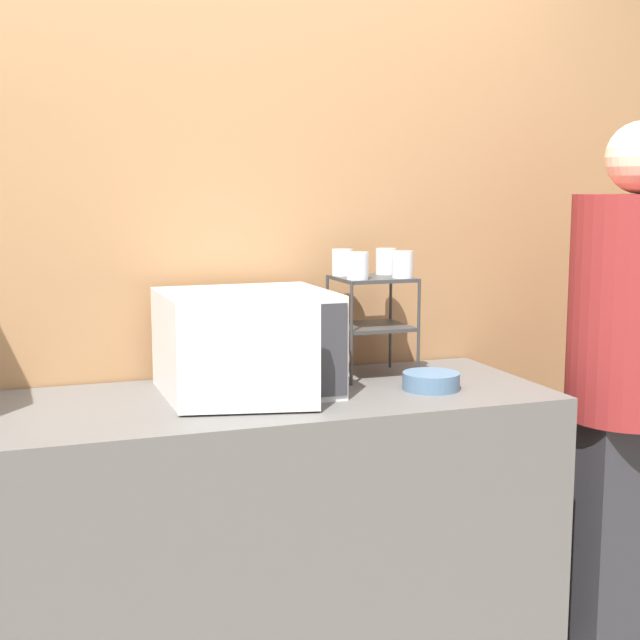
# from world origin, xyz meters

# --- Properties ---
(wall_back) EXTENTS (8.00, 0.06, 2.60)m
(wall_back) POSITION_xyz_m (0.00, 0.72, 1.30)
(wall_back) COLOR #9E7047
(wall_back) RESTS_ON ground_plane
(counter) EXTENTS (1.73, 0.68, 0.91)m
(counter) POSITION_xyz_m (0.00, 0.34, 0.45)
(counter) COLOR #595654
(counter) RESTS_ON ground_plane
(microwave) EXTENTS (0.51, 0.55, 0.31)m
(microwave) POSITION_xyz_m (-0.04, 0.40, 1.06)
(microwave) COLOR silver
(microwave) RESTS_ON counter
(dish_rack) EXTENTS (0.24, 0.23, 0.33)m
(dish_rack) POSITION_xyz_m (0.41, 0.50, 1.14)
(dish_rack) COLOR #333333
(dish_rack) RESTS_ON counter
(glass_front_left) EXTENTS (0.07, 0.07, 0.09)m
(glass_front_left) POSITION_xyz_m (0.34, 0.43, 1.28)
(glass_front_left) COLOR silver
(glass_front_left) RESTS_ON dish_rack
(glass_back_right) EXTENTS (0.07, 0.07, 0.09)m
(glass_back_right) POSITION_xyz_m (0.49, 0.56, 1.28)
(glass_back_right) COLOR silver
(glass_back_right) RESTS_ON dish_rack
(glass_front_right) EXTENTS (0.07, 0.07, 0.09)m
(glass_front_right) POSITION_xyz_m (0.49, 0.43, 1.28)
(glass_front_right) COLOR silver
(glass_front_right) RESTS_ON dish_rack
(glass_back_left) EXTENTS (0.07, 0.07, 0.09)m
(glass_back_left) POSITION_xyz_m (0.34, 0.57, 1.28)
(glass_back_left) COLOR silver
(glass_back_left) RESTS_ON dish_rack
(bowl) EXTENTS (0.18, 0.18, 0.05)m
(bowl) POSITION_xyz_m (0.51, 0.25, 0.93)
(bowl) COLOR slate
(bowl) RESTS_ON counter
(person) EXTENTS (0.42, 0.42, 1.73)m
(person) POSITION_xyz_m (1.20, 0.18, 0.96)
(person) COLOR #2D2D33
(person) RESTS_ON ground_plane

